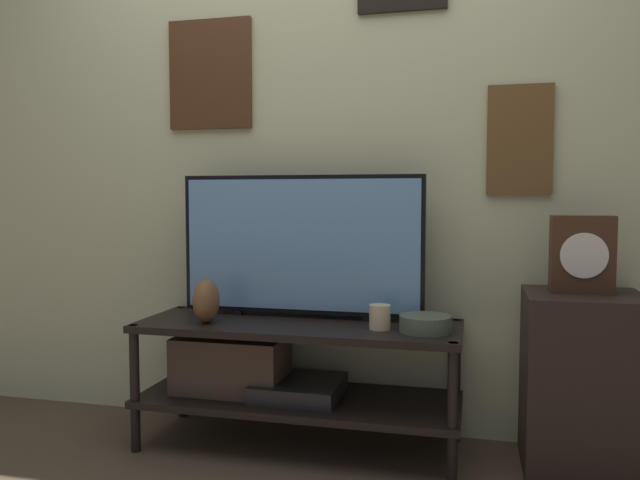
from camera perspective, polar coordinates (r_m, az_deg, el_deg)
The scene contains 10 objects.
ground_plane at distance 2.56m, azimuth -3.83°, elevation -20.63°, with size 12.00×12.00×0.00m, color #4C3D2D.
wall_back at distance 2.90m, azimuth -0.36°, elevation 9.73°, with size 6.40×0.08×2.70m.
media_console at distance 2.73m, azimuth -4.31°, elevation -11.47°, with size 1.35×0.49×0.53m.
television at distance 2.72m, azimuth -1.77°, elevation -0.44°, with size 1.07×0.05×0.62m.
vase_wide_bowl at distance 2.50m, azimuth 9.59°, elevation -7.55°, with size 0.20×0.20×0.07m.
vase_tall_ceramic at distance 2.79m, azimuth 1.66°, elevation -4.08°, with size 0.09×0.09×0.28m.
vase_urn_stoneware at distance 2.67m, azimuth -10.36°, elevation -5.52°, with size 0.10×0.15×0.18m.
candle_jar at distance 2.52m, azimuth 5.49°, elevation -7.03°, with size 0.09×0.09×0.10m.
side_table at distance 2.66m, azimuth 22.86°, elevation -11.94°, with size 0.44×0.42×0.69m.
mantel_clock at distance 2.60m, azimuth 22.82°, elevation -1.21°, with size 0.23×0.11×0.30m.
Camera 1 is at (0.71, -2.21, 1.06)m, focal length 35.00 mm.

